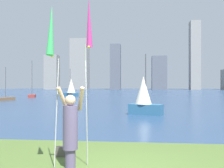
% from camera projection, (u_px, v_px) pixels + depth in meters
% --- Properties ---
extents(ground, '(120.00, 138.00, 0.12)m').
position_uv_depth(ground, '(137.00, 94.00, 55.90)').
color(ground, '#4C662D').
extents(person, '(0.70, 0.51, 1.90)m').
position_uv_depth(person, '(70.00, 128.00, 5.99)').
color(person, '#594C72').
rests_on(person, ground).
extents(kite_flag_left, '(0.16, 0.73, 3.75)m').
position_uv_depth(kite_flag_left, '(51.00, 34.00, 5.74)').
color(kite_flag_left, '#B2B2B7').
rests_on(kite_flag_left, ground).
extents(kite_flag_right, '(0.16, 0.62, 4.11)m').
position_uv_depth(kite_flag_right, '(89.00, 26.00, 6.36)').
color(kite_flag_right, '#B2B2B7').
rests_on(kite_flag_right, ground).
extents(bag, '(0.27, 0.20, 0.25)m').
position_uv_depth(bag, '(62.00, 151.00, 6.94)').
color(bag, '#4C4742').
rests_on(bag, ground).
extents(sailboat_2, '(1.72, 2.38, 4.08)m').
position_uv_depth(sailboat_2, '(6.00, 99.00, 31.32)').
color(sailboat_2, brown).
rests_on(sailboat_2, ground).
extents(sailboat_4, '(1.71, 2.68, 5.61)m').
position_uv_depth(sailboat_4, '(32.00, 95.00, 39.12)').
color(sailboat_4, maroon).
rests_on(sailboat_4, ground).
extents(sailboat_6, '(3.06, 1.93, 4.67)m').
position_uv_depth(sailboat_6, '(71.00, 88.00, 43.83)').
color(sailboat_6, '#2D6084').
rests_on(sailboat_6, ground).
extents(sailboat_8, '(2.31, 1.53, 3.92)m').
position_uv_depth(sailboat_8, '(144.00, 98.00, 16.51)').
color(sailboat_8, '#2D6084').
rests_on(sailboat_8, ground).
extents(skyline_tower_0, '(5.36, 4.66, 14.09)m').
position_uv_depth(skyline_tower_0, '(52.00, 72.00, 105.39)').
color(skyline_tower_0, gray).
rests_on(skyline_tower_0, ground).
extents(skyline_tower_1, '(7.00, 6.64, 20.61)m').
position_uv_depth(skyline_tower_1, '(80.00, 64.00, 105.69)').
color(skyline_tower_1, gray).
rests_on(skyline_tower_1, ground).
extents(skyline_tower_2, '(4.10, 5.50, 18.20)m').
position_uv_depth(skyline_tower_2, '(116.00, 67.00, 103.92)').
color(skyline_tower_2, '#565B66').
rests_on(skyline_tower_2, ground).
extents(skyline_tower_3, '(5.84, 4.80, 13.28)m').
position_uv_depth(skyline_tower_3, '(159.00, 73.00, 101.95)').
color(skyline_tower_3, '#565B66').
rests_on(skyline_tower_3, ground).
extents(skyline_tower_4, '(3.82, 4.34, 26.76)m').
position_uv_depth(skyline_tower_4, '(195.00, 55.00, 100.23)').
color(skyline_tower_4, gray).
rests_on(skyline_tower_4, ground).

